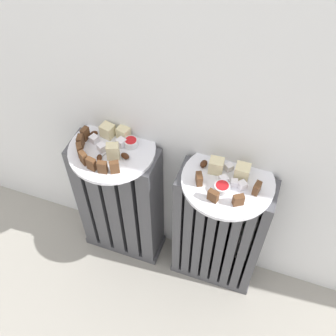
{
  "coord_description": "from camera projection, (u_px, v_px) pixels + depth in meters",
  "views": [
    {
      "loc": [
        0.27,
        -0.46,
        1.49
      ],
      "look_at": [
        0.0,
        0.28,
        0.55
      ],
      "focal_mm": 43.05,
      "sensor_mm": 36.0,
      "label": 1
    }
  ],
  "objects": [
    {
      "name": "marble_cake_slice_right_0",
      "position": [
        216.0,
        166.0,
        1.17
      ],
      "size": [
        0.04,
        0.04,
        0.05
      ],
      "primitive_type": "cube",
      "rotation": [
        0.0,
        0.0,
        0.08
      ],
      "color": "beige",
      "rests_on": "plate_right"
    },
    {
      "name": "dark_cake_slice_left_1",
      "position": [
        80.0,
        142.0,
        1.24
      ],
      "size": [
        0.02,
        0.03,
        0.04
      ],
      "primitive_type": "cube",
      "rotation": [
        0.0,
        0.0,
        -1.33
      ],
      "color": "#56351E",
      "rests_on": "plate_left"
    },
    {
      "name": "turkish_delight_right_0",
      "position": [
        234.0,
        183.0,
        1.15
      ],
      "size": [
        0.02,
        0.02,
        0.02
      ],
      "primitive_type": "cube",
      "rotation": [
        0.0,
        0.0,
        0.19
      ],
      "color": "white",
      "rests_on": "plate_right"
    },
    {
      "name": "turkish_delight_left_0",
      "position": [
        121.0,
        143.0,
        1.25
      ],
      "size": [
        0.03,
        0.03,
        0.03
      ],
      "primitive_type": "cube",
      "rotation": [
        0.0,
        0.0,
        1.19
      ],
      "color": "white",
      "rests_on": "plate_left"
    },
    {
      "name": "jam_bowl_right",
      "position": [
        222.0,
        187.0,
        1.14
      ],
      "size": [
        0.05,
        0.05,
        0.02
      ],
      "color": "white",
      "rests_on": "plate_right"
    },
    {
      "name": "medjool_date_right_0",
      "position": [
        243.0,
        163.0,
        1.2
      ],
      "size": [
        0.03,
        0.03,
        0.01
      ],
      "primitive_type": "ellipsoid",
      "rotation": [
        0.0,
        0.0,
        2.81
      ],
      "color": "#3D1E0F",
      "rests_on": "plate_right"
    },
    {
      "name": "dark_cake_slice_right_3",
      "position": [
        257.0,
        188.0,
        1.13
      ],
      "size": [
        0.02,
        0.03,
        0.04
      ],
      "primitive_type": "cube",
      "rotation": [
        0.0,
        0.0,
        1.38
      ],
      "color": "#56351E",
      "rests_on": "plate_right"
    },
    {
      "name": "radiator_right",
      "position": [
        218.0,
        233.0,
        1.4
      ],
      "size": [
        0.31,
        0.12,
        0.56
      ],
      "color": "#47474C",
      "rests_on": "ground_plane"
    },
    {
      "name": "medjool_date_left_1",
      "position": [
        99.0,
        158.0,
        1.22
      ],
      "size": [
        0.02,
        0.03,
        0.02
      ],
      "primitive_type": "ellipsoid",
      "rotation": [
        0.0,
        0.0,
        1.88
      ],
      "color": "#3D1E0F",
      "rests_on": "plate_left"
    },
    {
      "name": "turkish_delight_right_3",
      "position": [
        229.0,
        167.0,
        1.19
      ],
      "size": [
        0.03,
        0.03,
        0.02
      ],
      "primitive_type": "cube",
      "rotation": [
        0.0,
        0.0,
        0.86
      ],
      "color": "white",
      "rests_on": "plate_right"
    },
    {
      "name": "marble_cake_slice_right_1",
      "position": [
        242.0,
        172.0,
        1.16
      ],
      "size": [
        0.04,
        0.04,
        0.05
      ],
      "primitive_type": "cube",
      "rotation": [
        0.0,
        0.0,
        0.03
      ],
      "color": "beige",
      "rests_on": "plate_right"
    },
    {
      "name": "plate_right",
      "position": [
        228.0,
        181.0,
        1.17
      ],
      "size": [
        0.27,
        0.27,
        0.01
      ],
      "primitive_type": "cylinder",
      "color": "white",
      "rests_on": "radiator_right"
    },
    {
      "name": "marble_cake_slice_left_2",
      "position": [
        108.0,
        131.0,
        1.27
      ],
      "size": [
        0.05,
        0.04,
        0.04
      ],
      "primitive_type": "cube",
      "rotation": [
        0.0,
        0.0,
        -0.21
      ],
      "color": "beige",
      "rests_on": "plate_left"
    },
    {
      "name": "dark_cake_slice_left_4",
      "position": [
        91.0,
        164.0,
        1.18
      ],
      "size": [
        0.03,
        0.02,
        0.04
      ],
      "primitive_type": "cube",
      "rotation": [
        0.0,
        0.0,
        -0.21
      ],
      "color": "#56351E",
      "rests_on": "plate_left"
    },
    {
      "name": "dark_cake_slice_right_1",
      "position": [
        213.0,
        196.0,
        1.11
      ],
      "size": [
        0.03,
        0.02,
        0.04
      ],
      "primitive_type": "cube",
      "rotation": [
        0.0,
        0.0,
        -0.28
      ],
      "color": "#56351E",
      "rests_on": "plate_right"
    },
    {
      "name": "radiator_left",
      "position": [
        120.0,
        203.0,
        1.48
      ],
      "size": [
        0.31,
        0.12,
        0.56
      ],
      "color": "#47474C",
      "rests_on": "ground_plane"
    },
    {
      "name": "medjool_date_left_0",
      "position": [
        125.0,
        156.0,
        1.22
      ],
      "size": [
        0.03,
        0.03,
        0.02
      ],
      "primitive_type": "ellipsoid",
      "rotation": [
        0.0,
        0.0,
        2.82
      ],
      "color": "#3D1E0F",
      "rests_on": "plate_left"
    },
    {
      "name": "dark_cake_slice_left_5",
      "position": [
        102.0,
        167.0,
        1.17
      ],
      "size": [
        0.03,
        0.02,
        0.04
      ],
      "primitive_type": "cube",
      "rotation": [
        0.0,
        0.0,
        0.17
      ],
      "color": "#56351E",
      "rests_on": "plate_left"
    },
    {
      "name": "dark_cake_slice_left_0",
      "position": [
        85.0,
        134.0,
        1.26
      ],
      "size": [
        0.02,
        0.03,
        0.04
      ],
      "primitive_type": "cube",
      "rotation": [
        0.0,
        0.0,
        -1.7
      ],
      "color": "#56351E",
      "rests_on": "plate_left"
    },
    {
      "name": "medjool_date_left_2",
      "position": [
        94.0,
        134.0,
        1.28
      ],
      "size": [
        0.03,
        0.03,
        0.02
      ],
      "primitive_type": "ellipsoid",
      "rotation": [
        0.0,
        0.0,
        0.89
      ],
      "color": "#3D1E0F",
      "rests_on": "plate_left"
    },
    {
      "name": "fork",
      "position": [
        106.0,
        152.0,
        1.24
      ],
      "size": [
        0.04,
        0.11,
        0.0
      ],
      "color": "silver",
      "rests_on": "plate_left"
    },
    {
      "name": "medjool_date_right_1",
      "position": [
        204.0,
        164.0,
        1.2
      ],
      "size": [
        0.02,
        0.03,
        0.02
      ],
      "primitive_type": "ellipsoid",
      "rotation": [
        0.0,
        0.0,
        1.42
      ],
      "color": "#3D1E0F",
      "rests_on": "plate_right"
    },
    {
      "name": "marble_cake_slice_left_1",
      "position": [
        123.0,
        133.0,
        1.27
      ],
      "size": [
        0.04,
        0.04,
        0.04
      ],
      "primitive_type": "cube",
      "rotation": [
        0.0,
        0.0,
        -0.26
      ],
      "color": "beige",
      "rests_on": "plate_left"
    },
    {
      "name": "ground_plane",
      "position": [
        142.0,
        319.0,
        1.48
      ],
      "size": [
        6.0,
        6.0,
        0.0
      ],
      "primitive_type": "plane",
      "color": "gray"
    },
    {
      "name": "dark_cake_slice_left_3",
      "position": [
        84.0,
        158.0,
        1.2
      ],
      "size": [
        0.03,
        0.03,
        0.04
      ],
      "primitive_type": "cube",
      "rotation": [
        0.0,
        0.0,
        -0.58
      ],
      "color": "#56351E",
      "rests_on": "plate_left"
    },
    {
      "name": "dark_cake_slice_right_0",
      "position": [
        199.0,
        179.0,
        1.15
      ],
      "size": [
        0.03,
        0.03,
        0.04
      ],
      "primitive_type": "cube",
      "rotation": [
        0.0,
        0.0,
        -1.11
      ],
      "color": "#56351E",
      "rests_on": "plate_right"
    },
    {
      "name": "turkish_delight_right_1",
      "position": [
        224.0,
        180.0,
        1.16
      ],
      "size": [
        0.03,
        0.03,
        0.02
      ],
      "primitive_type": "cube",
      "rotation": [
        0.0,
        0.0,
        0.8
      ],
      "color": "white",
      "rests_on": "plate_right"
    },
    {
      "name": "jam_bowl_left",
      "position": [
        131.0,
        142.0,
        1.25
      ],
      "size": [
        0.04,
        0.04,
        0.02
      ],
      "color": "white",
      "rests_on": "plate_left"
    },
    {
      "name": "dark_cake_slice_left_6",
      "position": [
        115.0,
        167.0,
        1.17
      ],
      "size": [
        0.03,
        0.03,
        0.04
      ],
      "primitive_type": "cube",
      "rotation": [
        0.0,
        0.0,
        0.54
      ],
      "color": "#56351E",
      "rests_on": "plate_left"
    },
    {
      "name": "turkish_delight_left_1",
      "position": [
        102.0,
        147.0,
        1.24
      ],
      "size": [
        0.03,
        0.03,
        0.02
      ],
      "primitive_type": "cube",
      "rotation": [
        0.0,
        0.0,
        1.02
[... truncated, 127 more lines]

